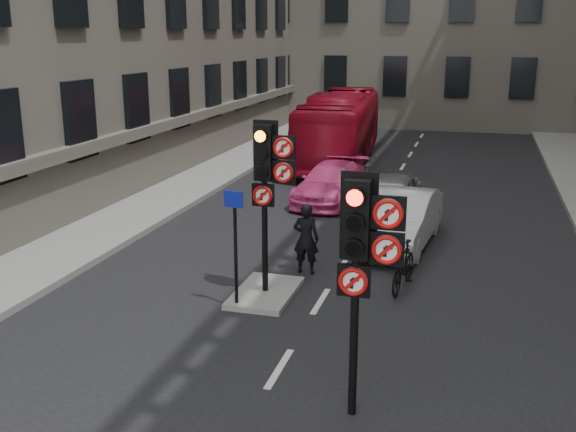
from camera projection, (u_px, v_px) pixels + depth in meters
The scene contains 11 objects.
pavement_left at pixel (157, 198), 22.30m from camera, with size 3.00×50.00×0.16m, color gray.
centre_island at pixel (265, 293), 14.23m from camera, with size 1.20×2.00×0.12m, color gray.
signal_near at pixel (363, 246), 9.14m from camera, with size 0.91×0.40×3.58m.
signal_far at pixel (268, 170), 13.50m from camera, with size 0.91×0.40×3.58m.
car_silver at pixel (387, 201), 19.16m from camera, with size 1.74×4.33×1.48m, color #A3A5AB.
car_white at pixel (401, 219), 17.41m from camera, with size 1.50×4.29×1.41m, color silver.
car_pink at pixel (331, 183), 22.00m from camera, with size 1.74×4.27×1.24m, color #E4438C.
bus_red at pixel (340, 127), 28.69m from camera, with size 2.45×10.48×2.92m, color maroon.
motorcycle at pixel (403, 266), 14.48m from camera, with size 0.48×1.71×1.03m, color black.
motorcyclist at pixel (306, 239), 15.37m from camera, with size 0.60×0.40×1.65m, color black.
info_sign at pixel (235, 232), 13.15m from camera, with size 0.40×0.14×2.32m.
Camera 1 is at (2.88, -7.66, 5.38)m, focal length 42.00 mm.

